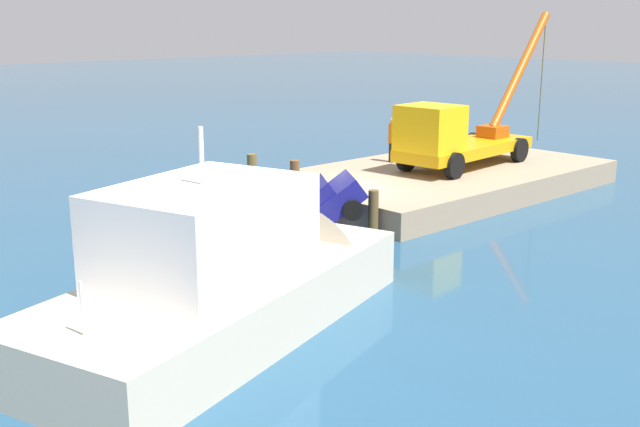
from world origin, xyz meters
The scene contains 10 objects.
ground centered at (0.00, 0.00, 0.00)m, with size 200.00×200.00×0.00m, color navy.
dock centered at (-5.32, 0.00, 0.46)m, with size 13.61×7.72×0.92m, color gray.
crane_truck centered at (-5.50, 0.36, 2.27)m, with size 10.66×2.99×6.14m.
dock_worker centered at (-4.75, -2.30, 1.88)m, with size 0.34×0.34×1.85m.
salvaged_car centered at (3.62, 1.64, 0.64)m, with size 4.14×3.61×3.16m.
moored_yacht centered at (8.24, 5.43, 0.67)m, with size 12.20×7.25×6.26m.
piling_near centered at (1.98, -3.08, 0.97)m, with size 0.36×0.36×1.94m, color brown.
piling_mid centered at (1.88, -0.77, 1.01)m, with size 0.34×0.34×2.01m, color brown.
piling_far centered at (1.84, 0.89, 0.70)m, with size 0.43×0.43×1.39m, color brown.
piling_end centered at (1.87, 3.02, 0.79)m, with size 0.32×0.32×1.58m, color brown.
Camera 1 is at (18.76, 19.21, 6.77)m, focal length 43.17 mm.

